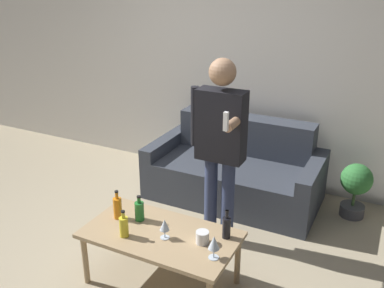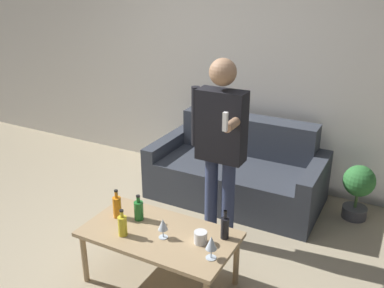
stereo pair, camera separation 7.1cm
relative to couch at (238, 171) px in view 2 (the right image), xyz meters
name	(u,v)px [view 2 (the right image)]	position (x,y,z in m)	size (l,w,h in m)	color
ground_plane	(124,269)	(-0.33, -1.54, -0.29)	(16.00, 16.00, 0.00)	tan
wall_back	(231,57)	(-0.33, 0.51, 1.06)	(8.00, 0.06, 2.70)	silver
couch	(238,171)	(0.00, 0.00, 0.00)	(1.72, 0.89, 0.80)	#383D47
coffee_table	(159,238)	(0.01, -1.53, 0.11)	(1.12, 0.60, 0.44)	tan
bottle_orange	(139,210)	(-0.23, -1.44, 0.24)	(0.07, 0.07, 0.20)	#23752D
bottle_green	(225,227)	(0.45, -1.36, 0.24)	(0.06, 0.06, 0.22)	black
bottle_dark	(123,225)	(-0.21, -1.67, 0.24)	(0.07, 0.07, 0.21)	yellow
bottle_yellow	(117,206)	(-0.39, -1.49, 0.25)	(0.07, 0.07, 0.23)	orange
wine_glass_near	(163,225)	(0.07, -1.56, 0.26)	(0.07, 0.07, 0.15)	silver
wine_glass_far	(211,244)	(0.47, -1.62, 0.27)	(0.08, 0.08, 0.17)	silver
cup_on_table	(200,237)	(0.33, -1.50, 0.20)	(0.09, 0.09, 0.09)	white
person_standing_front	(220,139)	(0.16, -0.82, 0.66)	(0.46, 0.41, 1.60)	navy
potted_plant	(358,187)	(1.16, 0.14, 0.04)	(0.30, 0.30, 0.54)	#4C4C51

